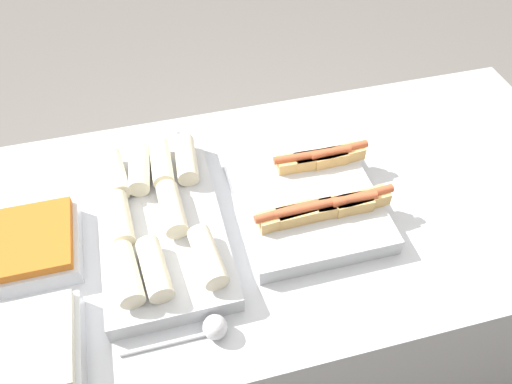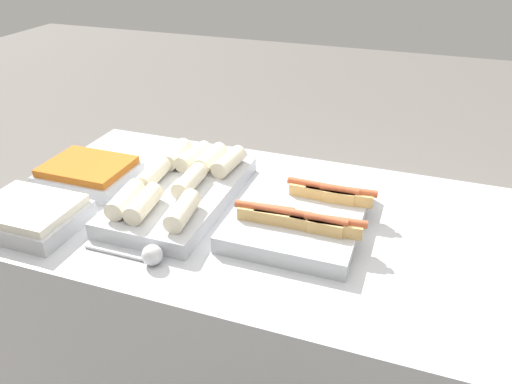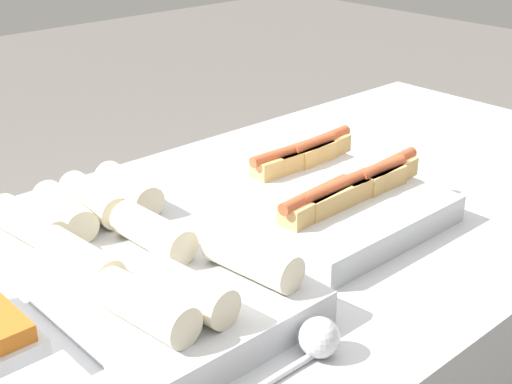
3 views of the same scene
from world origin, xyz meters
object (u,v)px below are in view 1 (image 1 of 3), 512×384
(tray_side_back, at_px, (18,249))
(serving_spoon_near, at_px, (210,329))
(serving_spoon_far, at_px, (170,140))
(tray_hotdogs, at_px, (308,194))
(tray_wraps, at_px, (159,219))
(tray_side_front, at_px, (10,356))

(tray_side_back, distance_m, serving_spoon_near, 0.52)
(tray_side_back, distance_m, serving_spoon_far, 0.51)
(tray_hotdogs, relative_size, tray_wraps, 0.80)
(tray_hotdogs, bearing_deg, tray_side_back, 179.35)
(tray_hotdogs, relative_size, tray_side_front, 1.52)
(serving_spoon_far, bearing_deg, tray_wraps, -102.55)
(serving_spoon_far, bearing_deg, serving_spoon_near, -89.97)
(tray_side_back, bearing_deg, tray_wraps, 0.11)
(tray_side_back, xyz_separation_m, serving_spoon_near, (0.41, -0.32, -0.01))
(tray_side_back, bearing_deg, serving_spoon_far, 36.77)
(tray_wraps, bearing_deg, tray_side_back, -179.89)
(serving_spoon_near, bearing_deg, tray_side_front, 174.57)
(tray_hotdogs, height_order, serving_spoon_far, tray_hotdogs)
(serving_spoon_far, bearing_deg, tray_hotdogs, -44.02)
(tray_wraps, xyz_separation_m, serving_spoon_near, (0.07, -0.32, -0.02))
(tray_hotdogs, relative_size, serving_spoon_far, 1.88)
(serving_spoon_far, bearing_deg, tray_side_back, -143.23)
(tray_side_back, bearing_deg, tray_hotdogs, -0.65)
(serving_spoon_near, bearing_deg, tray_wraps, 102.14)
(tray_hotdogs, xyz_separation_m, tray_side_front, (-0.74, -0.27, 0.00))
(tray_side_front, distance_m, serving_spoon_far, 0.71)
(tray_wraps, height_order, tray_side_front, tray_wraps)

